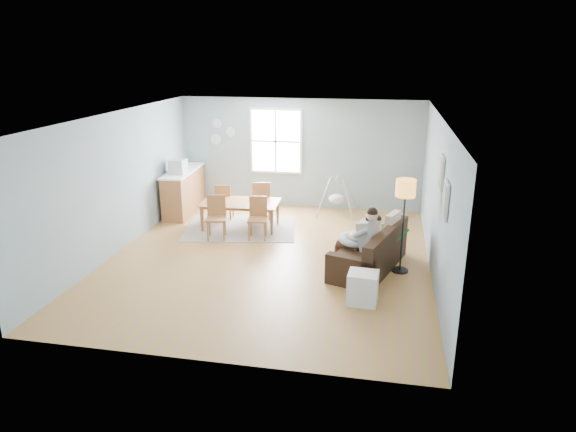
% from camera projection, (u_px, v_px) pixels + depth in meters
% --- Properties ---
extents(room, '(8.40, 9.40, 3.90)m').
position_uv_depth(room, '(268.00, 132.00, 9.10)').
color(room, '#AC823D').
extents(window, '(1.32, 0.08, 1.62)m').
position_uv_depth(window, '(276.00, 141.00, 12.68)').
color(window, white).
rests_on(window, room).
extents(pictures, '(0.05, 1.34, 0.74)m').
position_uv_depth(pictures, '(443.00, 185.00, 7.76)').
color(pictures, white).
rests_on(pictures, room).
extents(wall_plates, '(0.67, 0.02, 0.66)m').
position_uv_depth(wall_plates, '(221.00, 132.00, 12.88)').
color(wall_plates, '#A8C2CA').
rests_on(wall_plates, room).
extents(sofa, '(1.40, 2.11, 0.79)m').
position_uv_depth(sofa, '(371.00, 255.00, 9.28)').
color(sofa, black).
rests_on(sofa, room).
extents(green_throw, '(1.11, 1.04, 0.04)m').
position_uv_depth(green_throw, '(380.00, 232.00, 9.78)').
color(green_throw, '#135619').
rests_on(green_throw, sofa).
extents(beige_pillow, '(0.30, 0.49, 0.48)m').
position_uv_depth(beige_pillow, '(393.00, 225.00, 9.47)').
color(beige_pillow, '#C9B299').
rests_on(beige_pillow, sofa).
extents(father, '(0.94, 0.65, 1.26)m').
position_uv_depth(father, '(360.00, 238.00, 8.98)').
color(father, '#979699').
rests_on(father, sofa).
extents(nursing_pillow, '(0.60, 0.59, 0.20)m').
position_uv_depth(nursing_pillow, '(352.00, 240.00, 9.07)').
color(nursing_pillow, '#C9E8FC').
rests_on(nursing_pillow, father).
extents(infant, '(0.16, 0.34, 0.12)m').
position_uv_depth(infant, '(353.00, 235.00, 9.07)').
color(infant, white).
rests_on(infant, nursing_pillow).
extents(toddler, '(0.52, 0.34, 0.77)m').
position_uv_depth(toddler, '(372.00, 231.00, 9.35)').
color(toddler, white).
rests_on(toddler, sofa).
extents(floor_lamp, '(0.34, 0.34, 1.70)m').
position_uv_depth(floor_lamp, '(405.00, 196.00, 8.82)').
color(floor_lamp, black).
rests_on(floor_lamp, room).
extents(storage_cube, '(0.49, 0.44, 0.51)m').
position_uv_depth(storage_cube, '(362.00, 288.00, 8.03)').
color(storage_cube, white).
rests_on(storage_cube, room).
extents(rug, '(2.69, 2.22, 0.01)m').
position_uv_depth(rug, '(241.00, 228.00, 11.49)').
color(rug, gray).
rests_on(rug, room).
extents(dining_table, '(1.75, 1.03, 0.60)m').
position_uv_depth(dining_table, '(240.00, 215.00, 11.40)').
color(dining_table, brown).
rests_on(dining_table, rug).
extents(chair_sw, '(0.49, 0.49, 0.91)m').
position_uv_depth(chair_sw, '(216.00, 214.00, 10.78)').
color(chair_sw, brown).
rests_on(chair_sw, rug).
extents(chair_se, '(0.45, 0.45, 0.89)m').
position_uv_depth(chair_se, '(258.00, 215.00, 10.76)').
color(chair_se, brown).
rests_on(chair_se, rug).
extents(chair_nw, '(0.42, 0.42, 0.86)m').
position_uv_depth(chair_nw, '(224.00, 200.00, 11.92)').
color(chair_nw, brown).
rests_on(chair_nw, rug).
extents(chair_ne, '(0.50, 0.50, 0.94)m').
position_uv_depth(chair_ne, '(262.00, 198.00, 11.88)').
color(chair_ne, brown).
rests_on(chair_ne, rug).
extents(counter, '(0.66, 1.90, 1.05)m').
position_uv_depth(counter, '(184.00, 191.00, 12.50)').
color(counter, brown).
rests_on(counter, room).
extents(monitor, '(0.36, 0.34, 0.34)m').
position_uv_depth(monitor, '(178.00, 166.00, 11.95)').
color(monitor, '#B6B6BB').
rests_on(monitor, counter).
extents(baby_swing, '(0.92, 0.93, 0.93)m').
position_uv_depth(baby_swing, '(337.00, 198.00, 12.30)').
color(baby_swing, '#B6B6BB').
rests_on(baby_swing, room).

